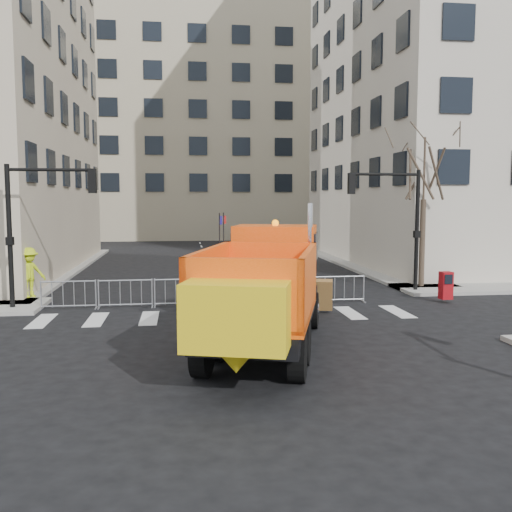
{
  "coord_description": "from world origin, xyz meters",
  "views": [
    {
      "loc": [
        -1.76,
        -14.33,
        4.11
      ],
      "look_at": [
        0.45,
        2.5,
        2.43
      ],
      "focal_mm": 40.0,
      "sensor_mm": 36.0,
      "label": 1
    }
  ],
  "objects": [
    {
      "name": "ground",
      "position": [
        0.0,
        0.0,
        0.0
      ],
      "size": [
        120.0,
        120.0,
        0.0
      ],
      "primitive_type": "plane",
      "color": "black",
      "rests_on": "ground"
    },
    {
      "name": "sidewalk_back",
      "position": [
        0.0,
        8.5,
        0.07
      ],
      "size": [
        64.0,
        5.0,
        0.15
      ],
      "primitive_type": "cube",
      "color": "gray",
      "rests_on": "ground"
    },
    {
      "name": "building_right",
      "position": [
        20.0,
        22.0,
        16.0
      ],
      "size": [
        22.0,
        22.0,
        32.0
      ],
      "primitive_type": "cube",
      "color": "#BFB2A2",
      "rests_on": "ground"
    },
    {
      "name": "building_far",
      "position": [
        0.0,
        52.0,
        12.0
      ],
      "size": [
        30.0,
        18.0,
        24.0
      ],
      "primitive_type": "cube",
      "color": "tan",
      "rests_on": "ground"
    },
    {
      "name": "traffic_light_left",
      "position": [
        -8.0,
        7.5,
        2.7
      ],
      "size": [
        0.18,
        0.18,
        5.4
      ],
      "primitive_type": "cylinder",
      "color": "black",
      "rests_on": "ground"
    },
    {
      "name": "traffic_light_right",
      "position": [
        8.5,
        9.5,
        2.7
      ],
      "size": [
        0.18,
        0.18,
        5.4
      ],
      "primitive_type": "cylinder",
      "color": "black",
      "rests_on": "ground"
    },
    {
      "name": "crowd_barriers",
      "position": [
        -0.75,
        7.6,
        0.55
      ],
      "size": [
        12.6,
        0.6,
        1.1
      ],
      "primitive_type": null,
      "color": "#9EA0A5",
      "rests_on": "ground"
    },
    {
      "name": "street_tree",
      "position": [
        9.2,
        10.5,
        3.75
      ],
      "size": [
        3.0,
        3.0,
        7.5
      ],
      "primitive_type": null,
      "color": "#382B21",
      "rests_on": "ground"
    },
    {
      "name": "plow_truck",
      "position": [
        0.46,
        0.7,
        1.78
      ],
      "size": [
        5.56,
        10.68,
        4.01
      ],
      "rotation": [
        0.0,
        0.0,
        1.28
      ],
      "color": "black",
      "rests_on": "ground"
    },
    {
      "name": "cop_a",
      "position": [
        1.3,
        6.14,
        0.88
      ],
      "size": [
        0.77,
        0.72,
        1.76
      ],
      "primitive_type": "imported",
      "rotation": [
        0.0,
        0.0,
        3.76
      ],
      "color": "black",
      "rests_on": "ground"
    },
    {
      "name": "cop_b",
      "position": [
        0.96,
        4.86,
        0.93
      ],
      "size": [
        0.99,
        0.81,
        1.87
      ],
      "primitive_type": "imported",
      "rotation": [
        0.0,
        0.0,
        3.02
      ],
      "color": "black",
      "rests_on": "ground"
    },
    {
      "name": "cop_c",
      "position": [
        2.13,
        7.0,
        0.97
      ],
      "size": [
        1.06,
        1.19,
        1.93
      ],
      "primitive_type": "imported",
      "rotation": [
        0.0,
        0.0,
        4.06
      ],
      "color": "black",
      "rests_on": "ground"
    },
    {
      "name": "worker",
      "position": [
        -7.9,
        9.63,
        1.17
      ],
      "size": [
        1.49,
        1.43,
        2.03
      ],
      "primitive_type": "imported",
      "rotation": [
        0.0,
        0.0,
        0.72
      ],
      "color": "#C6E21A",
      "rests_on": "sidewalk_back"
    },
    {
      "name": "newspaper_box",
      "position": [
        8.7,
        7.0,
        0.7
      ],
      "size": [
        0.48,
        0.43,
        1.1
      ],
      "primitive_type": "cube",
      "rotation": [
        0.0,
        0.0,
        0.08
      ],
      "color": "maroon",
      "rests_on": "sidewalk_back"
    }
  ]
}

